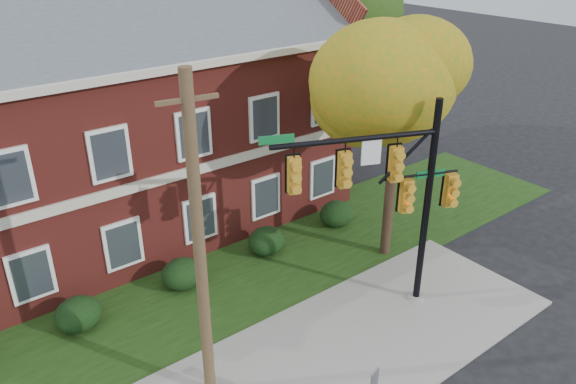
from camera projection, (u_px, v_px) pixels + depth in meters
ground at (365, 373)px, 15.40m from camera, size 120.00×120.00×0.00m
sidewalk at (341, 352)px, 16.09m from camera, size 14.00×5.00×0.08m
grass_strip at (244, 275)px, 19.65m from camera, size 30.00×6.00×0.04m
apartment_building at (104, 109)px, 20.62m from camera, size 18.80×8.80×9.74m
hedge_left at (78, 314)px, 16.89m from camera, size 1.40×1.26×1.05m
hedge_center at (182, 274)px, 18.83m from camera, size 1.40×1.26×1.05m
hedge_right at (266, 241)px, 20.76m from camera, size 1.40×1.26×1.05m
hedge_far_right at (336, 214)px, 22.70m from camera, size 1.40×1.26×1.05m
tree_near_right at (408, 77)px, 18.14m from camera, size 4.50×4.25×8.58m
traffic_signal at (392, 188)px, 16.30m from camera, size 5.68×2.50×6.80m
utility_pole at (200, 251)px, 12.86m from camera, size 1.34×0.33×8.62m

